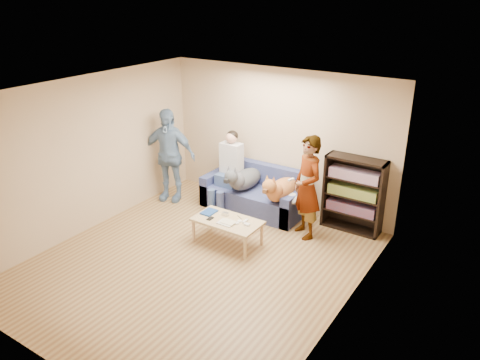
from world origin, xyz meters
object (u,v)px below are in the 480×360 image
Objects in this scene: dog_tan at (280,189)px; person_standing_left at (168,155)px; dog_gray at (243,179)px; bookshelf at (354,193)px; person_standing_right at (307,187)px; camera_silver at (225,214)px; notebook_blue at (209,212)px; sofa at (255,195)px; coffee_table at (227,223)px; person_seated at (229,167)px.

person_standing_left is at bearing -172.60° from dog_tan.
bookshelf is at bearing 11.80° from dog_gray.
person_standing_right is 15.83× the size of camera_silver.
person_standing_left is 1.77m from notebook_blue.
person_standing_left is 1.82m from sofa.
notebook_blue is at bearing -109.93° from person_standing_right.
person_standing_left is 1.57× the size of dog_tan.
dog_tan is at bearing -3.86° from dog_gray.
person_standing_left is 1.65× the size of coffee_table.
camera_silver is 0.08× the size of bookshelf.
dog_gray reaches higher than sofa.
person_standing_right is at bearing 33.59° from notebook_blue.
camera_silver is 1.33m from person_seated.
camera_silver is at bearing -114.78° from dog_tan.
camera_silver is 0.06× the size of sofa.
person_seated reaches higher than dog_gray.
dog_gray is at bearing -130.62° from sofa.
camera_silver is (1.80, -0.70, -0.46)m from person_standing_left.
person_standing_left reaches higher than coffee_table.
person_standing_left reaches higher than camera_silver.
coffee_table is (0.40, -0.05, -0.06)m from notebook_blue.
dog_gray is at bearing 110.84° from coffee_table.
person_seated is (-1.74, 0.28, -0.10)m from person_standing_right.
sofa is at bearing -172.60° from bookshelf.
coffee_table is (1.92, -0.82, -0.53)m from person_standing_left.
person_standing_left is 1.24× the size of person_seated.
camera_silver is 1.24m from sofa.
person_standing_right is at bearing -131.71° from bookshelf.
camera_silver is 0.18m from coffee_table.
coffee_table is 2.20m from bookshelf.
person_standing_left is 2.16m from coffee_table.
person_standing_right reaches higher than dog_tan.
person_standing_left is at bearing -167.60° from bookshelf.
dog_tan is at bearing -19.59° from sofa.
camera_silver is (0.28, 0.07, 0.01)m from notebook_blue.
dog_gray is 1.07× the size of dog_tan.
camera_silver reaches higher than coffee_table.
dog_tan is at bearing -10.03° from person_standing_left.
person_seated is at bearing -165.99° from sofa.
notebook_blue is 0.20× the size of bookshelf.
camera_silver is 0.07× the size of person_seated.
sofa is at bearing 0.28° from person_standing_left.
bookshelf is at bearing 7.40° from sofa.
dog_tan is (2.26, 0.29, -0.28)m from person_standing_left.
person_standing_right is at bearing 37.73° from camera_silver.
sofa is at bearing 85.39° from notebook_blue.
notebook_blue is at bearing -124.78° from dog_tan.
person_seated is at bearing 122.00° from camera_silver.
person_standing_left reaches higher than notebook_blue.
person_seated is 1.27× the size of dog_tan.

